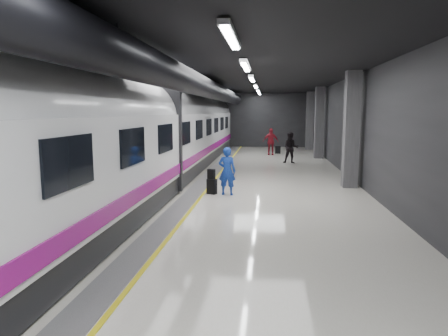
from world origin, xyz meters
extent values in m
plane|color=silver|center=(0.00, 0.00, 0.00)|extent=(40.00, 40.00, 0.00)
cube|color=black|center=(0.00, 0.00, 4.50)|extent=(10.00, 40.00, 0.02)
cube|color=#28282B|center=(0.00, 20.00, 2.25)|extent=(10.00, 0.02, 4.50)
cube|color=#28282B|center=(-5.00, 0.00, 2.25)|extent=(0.02, 40.00, 4.50)
cube|color=#28282B|center=(5.00, 0.00, 2.25)|extent=(0.02, 40.00, 4.50)
cube|color=slate|center=(-1.35, 0.00, 0.01)|extent=(0.65, 39.80, 0.01)
cube|color=yellow|center=(-0.95, 0.00, 0.01)|extent=(0.10, 39.80, 0.01)
cylinder|color=black|center=(-1.30, 0.00, 3.95)|extent=(0.80, 38.00, 0.80)
cube|color=silver|center=(0.60, -6.00, 4.40)|extent=(0.22, 2.60, 0.10)
cube|color=silver|center=(0.60, -1.00, 4.40)|extent=(0.22, 2.60, 0.10)
cube|color=silver|center=(0.60, 4.00, 4.40)|extent=(0.22, 2.60, 0.10)
cube|color=silver|center=(0.60, 9.00, 4.40)|extent=(0.22, 2.60, 0.10)
cube|color=silver|center=(0.60, 14.00, 4.40)|extent=(0.22, 2.60, 0.10)
cube|color=silver|center=(0.60, 18.00, 4.40)|extent=(0.22, 2.60, 0.10)
cube|color=#515154|center=(4.55, 2.00, 2.25)|extent=(0.55, 0.55, 4.50)
cube|color=#515154|center=(4.55, 12.00, 2.25)|extent=(0.55, 0.55, 4.50)
cube|color=#515154|center=(4.55, 18.00, 2.25)|extent=(0.55, 0.55, 4.50)
cube|color=black|center=(-3.25, 0.00, 0.35)|extent=(2.80, 38.00, 0.60)
cube|color=white|center=(-3.25, 0.00, 1.75)|extent=(2.90, 38.00, 2.20)
cylinder|color=white|center=(-3.25, 0.00, 2.70)|extent=(2.80, 38.00, 2.80)
cube|color=#8B0C73|center=(-1.78, 0.00, 0.95)|extent=(0.04, 38.00, 0.35)
cube|color=black|center=(-3.25, 0.00, 2.00)|extent=(3.05, 0.25, 3.80)
cube|color=black|center=(-1.78, -8.00, 2.15)|extent=(0.05, 1.60, 0.85)
cube|color=black|center=(-1.78, -5.00, 2.15)|extent=(0.05, 1.60, 0.85)
cube|color=black|center=(-1.78, -2.00, 2.15)|extent=(0.05, 1.60, 0.85)
cube|color=black|center=(-1.78, 1.00, 2.15)|extent=(0.05, 1.60, 0.85)
cube|color=black|center=(-1.78, 4.00, 2.15)|extent=(0.05, 1.60, 0.85)
cube|color=black|center=(-1.78, 7.00, 2.15)|extent=(0.05, 1.60, 0.85)
cube|color=black|center=(-1.78, 10.00, 2.15)|extent=(0.05, 1.60, 0.85)
cube|color=black|center=(-1.78, 13.00, 2.15)|extent=(0.05, 1.60, 0.85)
cube|color=black|center=(-1.78, 16.00, 2.15)|extent=(0.05, 1.60, 0.85)
imported|color=#1751B0|center=(-0.09, -0.01, 0.86)|extent=(0.67, 0.48, 1.71)
cube|color=black|center=(-0.65, 0.06, 0.27)|extent=(0.39, 0.32, 0.55)
cube|color=black|center=(-0.67, 0.10, 0.72)|extent=(0.30, 0.24, 0.36)
imported|color=black|center=(2.65, 9.13, 0.90)|extent=(0.92, 0.74, 1.80)
imported|color=maroon|center=(1.51, 13.56, 0.92)|extent=(1.08, 0.47, 1.83)
cube|color=black|center=(2.04, 14.49, 0.28)|extent=(0.38, 0.25, 0.55)
camera|label=1|loc=(1.35, -13.97, 2.95)|focal=32.00mm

